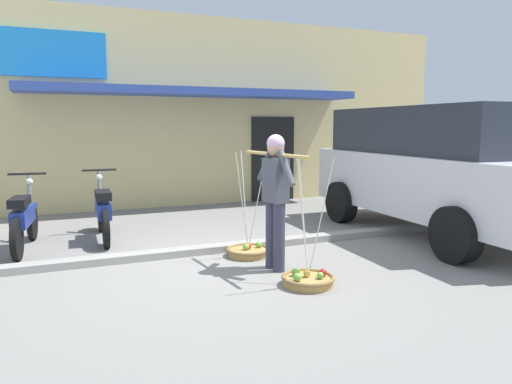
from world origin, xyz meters
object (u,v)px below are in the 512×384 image
object	(u,v)px
fruit_basket_left_side	(248,251)
motorcycle_nearest_shop	(24,219)
fruit_basket_right_side	(308,279)
parked_truck	(437,166)
fruit_vendor	(275,193)
motorcycle_second_in_row	(103,211)

from	to	relation	value
fruit_basket_left_side	motorcycle_nearest_shop	size ratio (longest dim) A/B	0.80
fruit_basket_left_side	fruit_basket_right_side	xyz separation A→B (m)	(0.15, -1.42, 0.00)
motorcycle_nearest_shop	parked_truck	bearing A→B (deg)	-13.38
fruit_vendor	fruit_basket_right_side	world-z (taller)	fruit_vendor
fruit_basket_left_side	parked_truck	distance (m)	3.56
fruit_basket_right_side	motorcycle_second_in_row	xyz separation A→B (m)	(-1.90, 3.24, 0.38)
fruit_vendor	fruit_basket_right_side	size ratio (longest dim) A/B	1.17
motorcycle_nearest_shop	motorcycle_second_in_row	xyz separation A→B (m)	(1.12, 0.24, 0.00)
fruit_basket_right_side	motorcycle_nearest_shop	bearing A→B (deg)	135.18
fruit_vendor	motorcycle_second_in_row	distance (m)	3.16
fruit_basket_left_side	motorcycle_nearest_shop	world-z (taller)	fruit_basket_left_side
fruit_basket_right_side	motorcycle_second_in_row	distance (m)	3.78
parked_truck	fruit_basket_right_side	bearing A→B (deg)	-155.03
fruit_vendor	motorcycle_nearest_shop	size ratio (longest dim) A/B	0.93
fruit_vendor	fruit_basket_right_side	xyz separation A→B (m)	(0.08, -0.71, -0.90)
fruit_basket_right_side	motorcycle_second_in_row	size ratio (longest dim) A/B	0.80
motorcycle_second_in_row	parked_truck	world-z (taller)	parked_truck
fruit_basket_right_side	motorcycle_nearest_shop	world-z (taller)	fruit_basket_right_side
fruit_basket_right_side	parked_truck	bearing A→B (deg)	24.97
motorcycle_nearest_shop	parked_truck	world-z (taller)	parked_truck
motorcycle_second_in_row	parked_truck	bearing A→B (deg)	-18.57
fruit_vendor	motorcycle_nearest_shop	world-z (taller)	fruit_vendor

